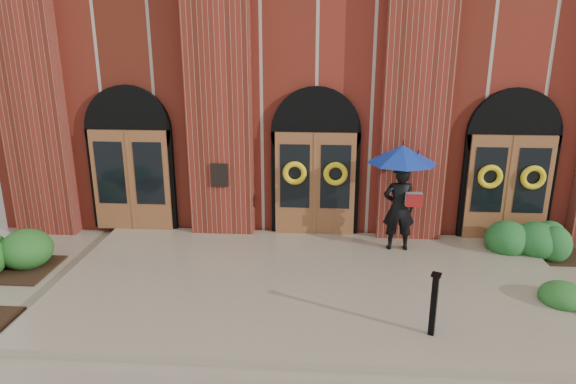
{
  "coord_description": "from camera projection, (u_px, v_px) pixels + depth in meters",
  "views": [
    {
      "loc": [
        0.2,
        -9.06,
        4.84
      ],
      "look_at": [
        -0.52,
        1.0,
        1.72
      ],
      "focal_mm": 32.0,
      "sensor_mm": 36.0,
      "label": 1
    }
  ],
  "objects": [
    {
      "name": "man_with_umbrella",
      "position": [
        401.0,
        178.0,
        11.21
      ],
      "size": [
        1.56,
        1.56,
        2.4
      ],
      "rotation": [
        0.0,
        0.0,
        3.17
      ],
      "color": "black",
      "rests_on": "landing"
    },
    {
      "name": "landing",
      "position": [
        311.0,
        284.0,
        10.19
      ],
      "size": [
        10.0,
        5.3,
        0.15
      ],
      "primitive_type": "cube",
      "color": "gray",
      "rests_on": "ground"
    },
    {
      "name": "church_building",
      "position": [
        320.0,
        75.0,
        17.41
      ],
      "size": [
        16.2,
        12.53,
        7.0
      ],
      "color": "maroon",
      "rests_on": "ground"
    },
    {
      "name": "ground",
      "position": [
        311.0,
        291.0,
        10.07
      ],
      "size": [
        90.0,
        90.0,
        0.0
      ],
      "primitive_type": "plane",
      "color": "gray",
      "rests_on": "ground"
    },
    {
      "name": "hedge_wall_right",
      "position": [
        542.0,
        238.0,
        11.7
      ],
      "size": [
        2.98,
        1.19,
        0.77
      ],
      "primitive_type": "ellipsoid",
      "color": "#1F5823",
      "rests_on": "ground"
    },
    {
      "name": "metal_post",
      "position": [
        434.0,
        303.0,
        8.2
      ],
      "size": [
        0.19,
        0.19,
        1.09
      ],
      "rotation": [
        0.0,
        0.0,
        -0.41
      ],
      "color": "black",
      "rests_on": "landing"
    }
  ]
}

